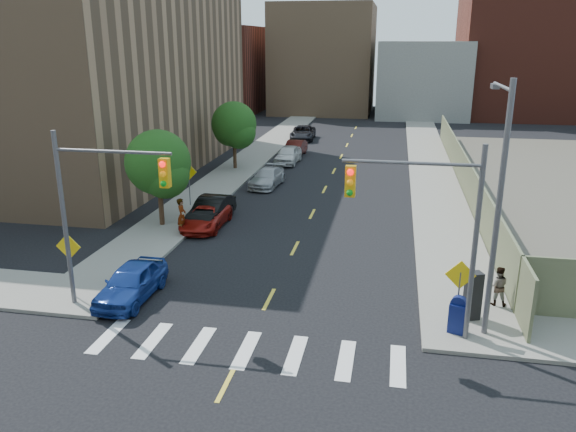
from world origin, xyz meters
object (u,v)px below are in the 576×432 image
at_px(pedestrian_west, 182,216).
at_px(parked_car_silver, 267,177).
at_px(parked_car_white, 288,155).
at_px(payphone, 473,296).
at_px(parked_car_grey, 303,133).
at_px(mailbox, 458,315).
at_px(parked_car_red, 206,217).
at_px(parked_car_black, 211,210).
at_px(parked_car_maroon, 295,148).
at_px(pedestrian_east, 498,286).
at_px(parked_car_blue, 131,282).

bearing_deg(pedestrian_west, parked_car_silver, -21.31).
height_order(parked_car_white, payphone, payphone).
xyz_separation_m(parked_car_white, parked_car_grey, (-0.73, 12.21, -0.03)).
height_order(mailbox, payphone, payphone).
xyz_separation_m(parked_car_red, mailbox, (12.73, -9.91, 0.22)).
bearing_deg(payphone, parked_car_black, 121.32).
height_order(parked_car_red, parked_car_silver, parked_car_silver).
height_order(parked_car_black, parked_car_grey, parked_car_black).
xyz_separation_m(parked_car_black, parked_car_white, (1.30, 16.98, 0.01)).
xyz_separation_m(parked_car_maroon, mailbox, (11.43, -31.21, 0.14)).
bearing_deg(parked_car_grey, parked_car_silver, -91.49).
bearing_deg(pedestrian_west, parked_car_red, -38.67).
relative_size(parked_car_red, mailbox, 3.14).
distance_m(parked_car_silver, parked_car_white, 8.06).
relative_size(parked_car_red, pedestrian_west, 2.26).
relative_size(parked_car_maroon, pedestrian_east, 2.64).
distance_m(parked_car_blue, parked_car_white, 27.25).
bearing_deg(parked_car_silver, pedestrian_east, -48.10).
bearing_deg(payphone, pedestrian_east, 28.21).
relative_size(parked_car_silver, parked_car_grey, 0.86).
bearing_deg(parked_car_red, parked_car_grey, 88.62).
relative_size(parked_car_blue, parked_car_maroon, 1.02).
bearing_deg(parked_car_white, parked_car_blue, -90.78).
bearing_deg(parked_car_white, mailbox, -65.74).
distance_m(parked_car_maroon, pedestrian_west, 22.91).
height_order(parked_car_white, parked_car_maroon, parked_car_white).
bearing_deg(parked_car_black, mailbox, -38.09).
xyz_separation_m(parked_car_black, mailbox, (12.73, -10.87, 0.08)).
relative_size(parked_car_maroon, parked_car_grey, 0.81).
relative_size(pedestrian_west, pedestrian_east, 1.22).
relative_size(parked_car_grey, pedestrian_east, 3.27).
xyz_separation_m(parked_car_grey, payphone, (12.78, -38.88, 0.35)).
distance_m(parked_car_blue, pedestrian_west, 7.81).
distance_m(parked_car_blue, parked_car_red, 9.28).
xyz_separation_m(parked_car_red, parked_car_silver, (1.30, 9.89, 0.04)).
bearing_deg(parked_car_black, parked_car_white, 88.04).
bearing_deg(parked_car_silver, parked_car_maroon, 94.52).
height_order(parked_car_red, parked_car_grey, parked_car_grey).
bearing_deg(parked_car_red, pedestrian_east, -27.23).
distance_m(parked_car_silver, payphone, 22.18).
relative_size(parked_car_grey, mailbox, 3.73).
bearing_deg(parked_car_blue, mailbox, -2.45).
distance_m(parked_car_black, parked_car_silver, 9.02).
bearing_deg(parked_car_red, pedestrian_west, -118.08).
xyz_separation_m(parked_car_grey, pedestrian_west, (-1.37, -31.67, 0.40)).
relative_size(parked_car_blue, parked_car_white, 0.96).
height_order(parked_car_silver, parked_car_grey, parked_car_grey).
height_order(parked_car_blue, parked_car_white, parked_car_white).
xyz_separation_m(parked_car_white, payphone, (12.05, -26.67, 0.32)).
bearing_deg(parked_car_white, pedestrian_east, -60.54).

